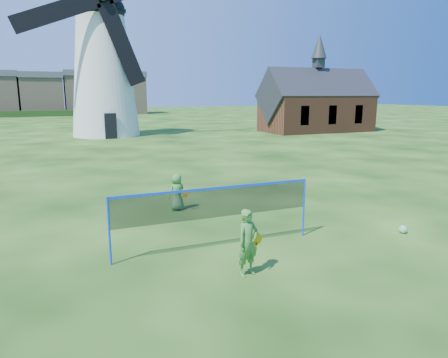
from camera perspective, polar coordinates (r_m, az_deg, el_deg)
ground at (r=10.77m, az=0.04°, el=-8.43°), size 220.00×220.00×0.00m
windmill at (r=38.66m, az=-16.48°, el=14.93°), size 13.98×5.86×18.30m
chapel at (r=42.65m, az=12.78°, el=10.05°), size 11.15×5.41×9.43m
badminton_net at (r=9.82m, az=-1.18°, el=-3.46°), size 5.05×0.05×1.55m
player_girl at (r=8.56m, az=3.36°, el=-8.84°), size 0.72×0.48×1.42m
player_boy at (r=13.35m, az=-6.54°, el=-1.82°), size 0.68×0.48×1.20m
play_ball at (r=12.21m, az=23.66°, el=-6.44°), size 0.22×0.22×0.22m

